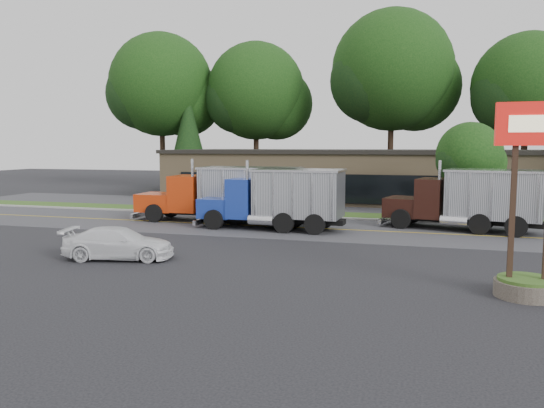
{
  "coord_description": "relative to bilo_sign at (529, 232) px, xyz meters",
  "views": [
    {
      "loc": [
        7.39,
        -20.03,
        4.65
      ],
      "look_at": [
        0.2,
        4.81,
        1.8
      ],
      "focal_mm": 35.0,
      "sensor_mm": 36.0,
      "label": 1
    }
  ],
  "objects": [
    {
      "name": "tree_far_b",
      "position": [
        -20.33,
        36.63,
        7.86
      ],
      "size": [
        10.85,
        10.21,
        15.48
      ],
      "color": "#382619",
      "rests_on": "ground"
    },
    {
      "name": "strip_mall",
      "position": [
        -8.5,
        28.5,
        -0.02
      ],
      "size": [
        32.0,
        12.0,
        4.0
      ],
      "primitive_type": "cube",
      "color": "#9B815F",
      "rests_on": "ground"
    },
    {
      "name": "rally_car",
      "position": [
        -15.15,
        1.37,
        -1.37
      ],
      "size": [
        4.8,
        2.82,
        1.3
      ],
      "primitive_type": "imported",
      "rotation": [
        0.0,
        0.0,
        1.81
      ],
      "color": "silver",
      "rests_on": "ground"
    },
    {
      "name": "dump_truck_maroon",
      "position": [
        -0.63,
        13.09,
        -0.22
      ],
      "size": [
        8.62,
        4.32,
        3.36
      ],
      "rotation": [
        0.0,
        0.0,
        2.91
      ],
      "color": "black",
      "rests_on": "ground"
    },
    {
      "name": "tree_far_a",
      "position": [
        -30.32,
        34.64,
        8.57
      ],
      "size": [
        11.64,
        10.95,
        16.6
      ],
      "color": "#382619",
      "rests_on": "ground"
    },
    {
      "name": "road",
      "position": [
        -10.5,
        11.5,
        -2.02
      ],
      "size": [
        60.0,
        8.0,
        0.02
      ],
      "primitive_type": "cube",
      "color": "#4D4D51",
      "rests_on": "ground"
    },
    {
      "name": "dump_truck_red",
      "position": [
        -14.52,
        12.46,
        -0.21
      ],
      "size": [
        10.5,
        2.9,
        3.36
      ],
      "rotation": [
        0.0,
        0.0,
        3.17
      ],
      "color": "black",
      "rests_on": "ground"
    },
    {
      "name": "dump_truck_blue",
      "position": [
        -10.84,
        10.62,
        -0.22
      ],
      "size": [
        8.26,
        2.91,
        3.36
      ],
      "rotation": [
        0.0,
        0.0,
        3.11
      ],
      "color": "black",
      "rests_on": "ground"
    },
    {
      "name": "bilo_sign",
      "position": [
        0.0,
        0.0,
        0.0
      ],
      "size": [
        2.2,
        1.9,
        5.95
      ],
      "color": "#6B6054",
      "rests_on": "ground"
    },
    {
      "name": "curb",
      "position": [
        -10.5,
        15.7,
        -2.02
      ],
      "size": [
        60.0,
        0.3,
        0.12
      ],
      "primitive_type": "cube",
      "color": "#9E9E99",
      "rests_on": "ground"
    },
    {
      "name": "tree_far_c",
      "position": [
        -6.31,
        36.65,
        9.39
      ],
      "size": [
        12.53,
        11.79,
        17.87
      ],
      "color": "#382619",
      "rests_on": "ground"
    },
    {
      "name": "tree_verge",
      "position": [
        -0.43,
        17.55,
        1.87
      ],
      "size": [
        4.29,
        4.04,
        6.12
      ],
      "color": "#382619",
      "rests_on": "ground"
    },
    {
      "name": "far_parking",
      "position": [
        -10.5,
        22.5,
        -2.02
      ],
      "size": [
        60.0,
        7.0,
        0.02
      ],
      "primitive_type": "cube",
      "color": "#4D4D51",
      "rests_on": "ground"
    },
    {
      "name": "grass_verge",
      "position": [
        -10.5,
        17.5,
        -2.02
      ],
      "size": [
        60.0,
        3.4,
        0.03
      ],
      "primitive_type": "cube",
      "color": "#3A5E20",
      "rests_on": "ground"
    },
    {
      "name": "center_line",
      "position": [
        -10.5,
        11.5,
        -2.02
      ],
      "size": [
        60.0,
        0.12,
        0.01
      ],
      "primitive_type": "cube",
      "color": "gold",
      "rests_on": "ground"
    },
    {
      "name": "tree_far_d",
      "position": [
        5.66,
        35.62,
        7.42
      ],
      "size": [
        10.38,
        9.77,
        14.8
      ],
      "color": "#382619",
      "rests_on": "ground"
    },
    {
      "name": "evergreen_left",
      "position": [
        -26.5,
        32.5,
        3.58
      ],
      "size": [
        4.49,
        4.49,
        10.2
      ],
      "color": "#382619",
      "rests_on": "ground"
    },
    {
      "name": "ground",
      "position": [
        -10.5,
        2.5,
        -2.02
      ],
      "size": [
        140.0,
        140.0,
        0.0
      ],
      "primitive_type": "plane",
      "color": "#303035",
      "rests_on": "ground"
    }
  ]
}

